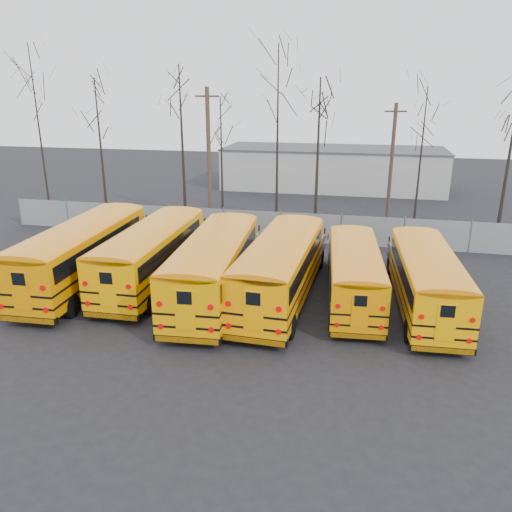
% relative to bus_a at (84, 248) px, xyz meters
% --- Properties ---
extents(ground, '(120.00, 120.00, 0.00)m').
position_rel_bus_a_xyz_m(ground, '(8.60, -1.93, -1.99)').
color(ground, black).
rests_on(ground, ground).
extents(fence, '(40.00, 0.04, 2.00)m').
position_rel_bus_a_xyz_m(fence, '(8.60, 10.07, -0.99)').
color(fence, gray).
rests_on(fence, ground).
extents(distant_building, '(22.00, 8.00, 4.00)m').
position_rel_bus_a_xyz_m(distant_building, '(10.60, 30.07, 0.01)').
color(distant_building, '#B5B4AF').
rests_on(distant_building, ground).
extents(bus_a, '(3.31, 12.24, 3.40)m').
position_rel_bus_a_xyz_m(bus_a, '(0.00, 0.00, 0.00)').
color(bus_a, black).
rests_on(bus_a, ground).
extents(bus_b, '(2.88, 11.57, 3.22)m').
position_rel_bus_a_xyz_m(bus_b, '(3.44, 0.87, -0.10)').
color(bus_b, black).
rests_on(bus_b, ground).
extents(bus_c, '(3.50, 11.90, 3.29)m').
position_rel_bus_a_xyz_m(bus_c, '(7.17, -0.40, -0.06)').
color(bus_c, black).
rests_on(bus_c, ground).
extents(bus_d, '(3.17, 11.73, 3.25)m').
position_rel_bus_a_xyz_m(bus_d, '(10.31, 0.08, -0.08)').
color(bus_d, black).
rests_on(bus_d, ground).
extents(bus_e, '(3.12, 10.21, 2.82)m').
position_rel_bus_a_xyz_m(bus_e, '(13.71, 0.75, -0.34)').
color(bus_e, black).
rests_on(bus_e, ground).
extents(bus_f, '(3.01, 10.64, 2.94)m').
position_rel_bus_a_xyz_m(bus_f, '(16.95, 0.46, -0.26)').
color(bus_f, black).
rests_on(bus_f, ground).
extents(utility_pole_left, '(1.78, 0.31, 9.97)m').
position_rel_bus_a_xyz_m(utility_pole_left, '(2.53, 13.64, 3.13)').
color(utility_pole_left, '#433426').
rests_on(utility_pole_left, ground).
extents(utility_pole_right, '(1.58, 0.28, 8.86)m').
position_rel_bus_a_xyz_m(utility_pole_right, '(15.75, 16.39, 2.56)').
color(utility_pole_right, '#453127').
rests_on(utility_pole_right, ground).
extents(tree_0, '(0.26, 0.26, 12.96)m').
position_rel_bus_a_xyz_m(tree_0, '(-10.34, 12.23, 4.49)').
color(tree_0, black).
rests_on(tree_0, ground).
extents(tree_1, '(0.26, 0.26, 10.58)m').
position_rel_bus_a_xyz_m(tree_1, '(-6.31, 13.87, 3.30)').
color(tree_1, black).
rests_on(tree_1, ground).
extents(tree_2, '(0.26, 0.26, 11.57)m').
position_rel_bus_a_xyz_m(tree_2, '(-0.35, 15.90, 3.80)').
color(tree_2, black).
rests_on(tree_2, ground).
extents(tree_3, '(0.26, 0.26, 9.30)m').
position_rel_bus_a_xyz_m(tree_3, '(3.32, 14.28, 2.66)').
color(tree_3, black).
rests_on(tree_3, ground).
extents(tree_4, '(0.26, 0.26, 12.82)m').
position_rel_bus_a_xyz_m(tree_4, '(7.40, 15.10, 4.42)').
color(tree_4, black).
rests_on(tree_4, ground).
extents(tree_5, '(0.26, 0.26, 10.56)m').
position_rel_bus_a_xyz_m(tree_5, '(10.57, 13.46, 3.29)').
color(tree_5, black).
rests_on(tree_5, ground).
extents(tree_6, '(0.26, 0.26, 9.99)m').
position_rel_bus_a_xyz_m(tree_6, '(17.63, 14.95, 3.00)').
color(tree_6, black).
rests_on(tree_6, ground).
extents(tree_7, '(0.26, 0.26, 11.55)m').
position_rel_bus_a_xyz_m(tree_7, '(23.51, 15.55, 3.79)').
color(tree_7, black).
rests_on(tree_7, ground).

